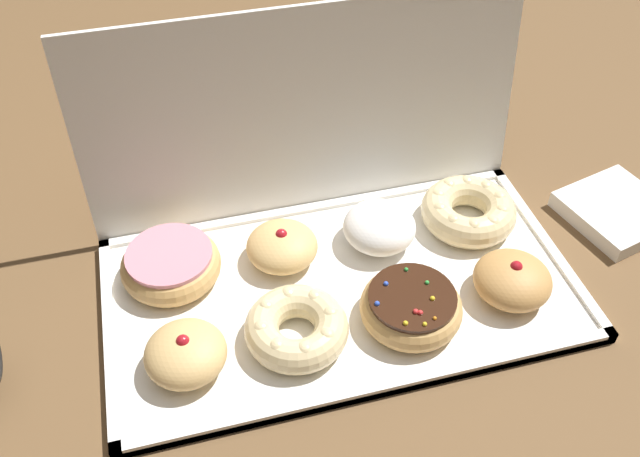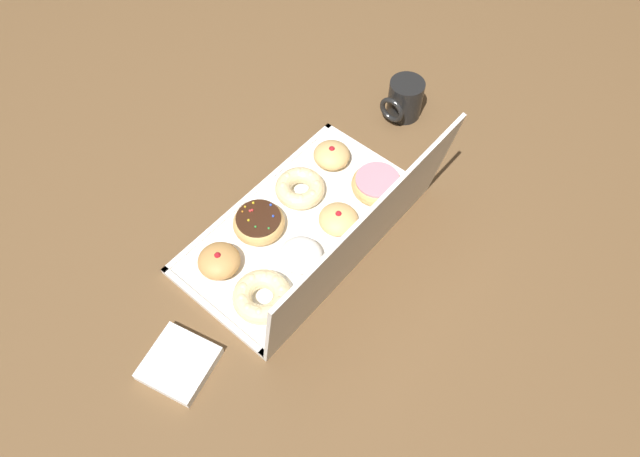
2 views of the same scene
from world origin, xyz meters
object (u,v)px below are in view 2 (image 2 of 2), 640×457
object	(u,v)px
sprinkle_donut_2	(259,222)
pink_frosted_donut_4	(377,184)
coffee_mug	(404,99)
cruller_donut_7	(262,296)
jelly_filled_donut_5	(338,219)
powdered_filled_donut_6	(301,255)
jelly_filled_donut_3	(219,261)
donut_box	(300,227)
napkin_stack	(179,363)
cruller_donut_1	(300,188)
jelly_filled_donut_0	(332,155)

from	to	relation	value
sprinkle_donut_2	pink_frosted_donut_4	distance (m)	0.28
coffee_mug	cruller_donut_7	bearing A→B (deg)	8.97
sprinkle_donut_2	pink_frosted_donut_4	world-z (taller)	sprinkle_donut_2
jelly_filled_donut_5	powdered_filled_donut_6	distance (m)	0.12
jelly_filled_donut_3	cruller_donut_7	distance (m)	0.12
donut_box	napkin_stack	distance (m)	0.38
jelly_filled_donut_3	coffee_mug	xyz separation A→B (m)	(-0.60, 0.03, 0.02)
pink_frosted_donut_4	napkin_stack	distance (m)	0.56
coffee_mug	cruller_donut_1	bearing A→B (deg)	-4.06
donut_box	coffee_mug	world-z (taller)	coffee_mug
donut_box	jelly_filled_donut_5	distance (m)	0.09
pink_frosted_donut_4	powdered_filled_donut_6	xyz separation A→B (m)	(0.25, -0.01, 0.00)
sprinkle_donut_2	jelly_filled_donut_0	bearing A→B (deg)	-179.95
jelly_filled_donut_0	napkin_stack	bearing A→B (deg)	9.66
donut_box	cruller_donut_1	xyz separation A→B (m)	(-0.07, -0.06, 0.02)
jelly_filled_donut_5	cruller_donut_7	distance (m)	0.24
cruller_donut_1	pink_frosted_donut_4	world-z (taller)	same
sprinkle_donut_2	powdered_filled_donut_6	world-z (taller)	powdered_filled_donut_6
sprinkle_donut_2	jelly_filled_donut_3	size ratio (longest dim) A/B	1.28
cruller_donut_7	napkin_stack	world-z (taller)	cruller_donut_7
jelly_filled_donut_3	coffee_mug	distance (m)	0.60
jelly_filled_donut_5	cruller_donut_1	bearing A→B (deg)	-95.21
pink_frosted_donut_4	jelly_filled_donut_5	bearing A→B (deg)	-2.51
donut_box	jelly_filled_donut_5	bearing A→B (deg)	132.21
powdered_filled_donut_6	cruller_donut_7	distance (m)	0.12
jelly_filled_donut_5	powdered_filled_donut_6	world-z (taller)	same
donut_box	cruller_donut_1	distance (m)	0.09
sprinkle_donut_2	jelly_filled_donut_5	distance (m)	0.17
cruller_donut_7	pink_frosted_donut_4	bearing A→B (deg)	179.42
pink_frosted_donut_4	jelly_filled_donut_5	world-z (taller)	jelly_filled_donut_5
cruller_donut_1	powdered_filled_donut_6	bearing A→B (deg)	41.96
jelly_filled_donut_5	cruller_donut_7	size ratio (longest dim) A/B	0.72
jelly_filled_donut_3	cruller_donut_7	world-z (taller)	jelly_filled_donut_3
cruller_donut_7	napkin_stack	size ratio (longest dim) A/B	0.98
jelly_filled_donut_0	jelly_filled_donut_5	distance (m)	0.18
donut_box	pink_frosted_donut_4	xyz separation A→B (m)	(-0.18, 0.07, 0.02)
powdered_filled_donut_6	cruller_donut_7	xyz separation A→B (m)	(0.12, 0.00, -0.00)
coffee_mug	jelly_filled_donut_5	bearing A→B (deg)	14.28
jelly_filled_donut_0	donut_box	bearing A→B (deg)	18.78
coffee_mug	jelly_filled_donut_0	bearing A→B (deg)	-7.32
jelly_filled_donut_0	sprinkle_donut_2	bearing A→B (deg)	0.05
jelly_filled_donut_0	jelly_filled_donut_5	bearing A→B (deg)	44.18
donut_box	pink_frosted_donut_4	distance (m)	0.20
jelly_filled_donut_3	powdered_filled_donut_6	distance (m)	0.17
jelly_filled_donut_0	cruller_donut_7	bearing A→B (deg)	19.04
cruller_donut_1	cruller_donut_7	distance (m)	0.27
pink_frosted_donut_4	powdered_filled_donut_6	size ratio (longest dim) A/B	1.31
cruller_donut_1	coffee_mug	size ratio (longest dim) A/B	1.06
donut_box	jelly_filled_donut_5	world-z (taller)	jelly_filled_donut_5
jelly_filled_donut_5	coffee_mug	world-z (taller)	coffee_mug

